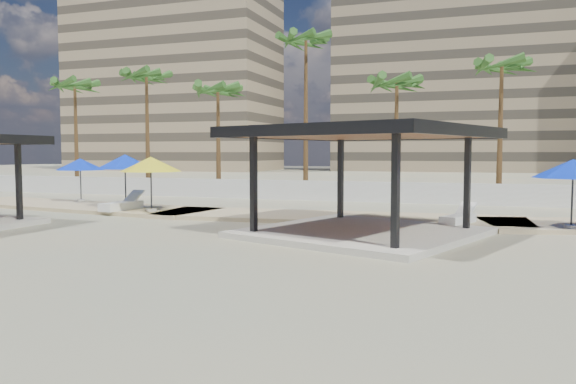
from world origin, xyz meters
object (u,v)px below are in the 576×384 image
lounger_a (122,205)px  lounger_b (458,219)px  umbrella_a (80,164)px

lounger_a → lounger_b: 15.33m
lounger_a → umbrella_a: bearing=65.5°
umbrella_a → lounger_b: (20.42, -3.36, -1.88)m
umbrella_a → lounger_b: umbrella_a is taller
lounger_a → lounger_b: (15.33, -0.07, -0.03)m
umbrella_a → lounger_a: umbrella_a is taller
lounger_a → lounger_b: size_ratio=1.15×
lounger_a → lounger_b: bearing=-81.9°
umbrella_a → lounger_a: size_ratio=1.42×
umbrella_a → lounger_b: bearing=-9.3°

